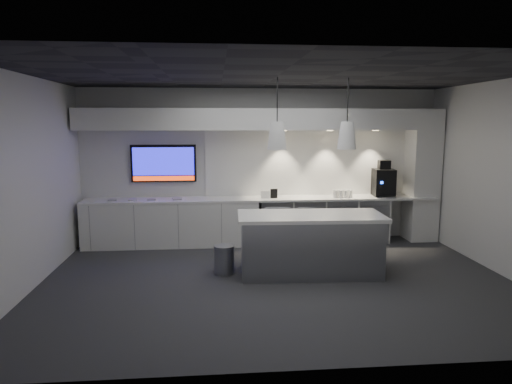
{
  "coord_description": "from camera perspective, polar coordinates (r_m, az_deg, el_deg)",
  "views": [
    {
      "loc": [
        -0.9,
        -6.49,
        2.34
      ],
      "look_at": [
        -0.22,
        1.1,
        1.18
      ],
      "focal_mm": 32.0,
      "sensor_mm": 36.0,
      "label": 1
    }
  ],
  "objects": [
    {
      "name": "tray_d",
      "position": [
        8.75,
        -9.84,
        -0.86
      ],
      "size": [
        0.19,
        0.19,
        0.02
      ],
      "primitive_type": "cube",
      "rotation": [
        0.0,
        0.0,
        0.22
      ],
      "color": "#979797",
      "rests_on": "back_counter"
    },
    {
      "name": "sign_white",
      "position": [
        8.76,
        1.16,
        -0.34
      ],
      "size": [
        0.18,
        0.07,
        0.14
      ],
      "primitive_type": "cube",
      "rotation": [
        0.0,
        0.0,
        -0.28
      ],
      "color": "white",
      "rests_on": "back_counter"
    },
    {
      "name": "coffee_machine",
      "position": [
        9.37,
        15.66,
        1.3
      ],
      "size": [
        0.43,
        0.59,
        0.71
      ],
      "rotation": [
        0.0,
        0.0,
        -0.1
      ],
      "color": "black",
      "rests_on": "back_counter"
    },
    {
      "name": "wall_left",
      "position": [
        7.04,
        -26.74,
        0.87
      ],
      "size": [
        0.0,
        7.0,
        7.0
      ],
      "primitive_type": "plane",
      "rotation": [
        1.57,
        0.0,
        1.57
      ],
      "color": "silver",
      "rests_on": "floor"
    },
    {
      "name": "sign_black",
      "position": [
        8.78,
        2.25,
        -0.19
      ],
      "size": [
        0.14,
        0.05,
        0.18
      ],
      "primitive_type": "cube",
      "rotation": [
        0.0,
        0.0,
        0.19
      ],
      "color": "black",
      "rests_on": "back_counter"
    },
    {
      "name": "bin",
      "position": [
        7.22,
        -4.0,
        -8.41
      ],
      "size": [
        0.39,
        0.39,
        0.45
      ],
      "primitive_type": "cylinder",
      "rotation": [
        0.0,
        0.0,
        0.27
      ],
      "color": "gray",
      "rests_on": "floor"
    },
    {
      "name": "left_base_cabinets",
      "position": [
        8.91,
        -10.48,
        -3.86
      ],
      "size": [
        3.3,
        0.63,
        0.86
      ],
      "primitive_type": "cube",
      "color": "white",
      "rests_on": "floor"
    },
    {
      "name": "tray_a",
      "position": [
        8.95,
        -17.56,
        -0.92
      ],
      "size": [
        0.19,
        0.19,
        0.02
      ],
      "primitive_type": "cube",
      "rotation": [
        0.0,
        0.0,
        0.23
      ],
      "color": "#979797",
      "rests_on": "back_counter"
    },
    {
      "name": "tray_c",
      "position": [
        8.81,
        -12.9,
        -0.89
      ],
      "size": [
        0.17,
        0.17,
        0.02
      ],
      "primitive_type": "cube",
      "rotation": [
        0.0,
        0.0,
        0.06
      ],
      "color": "#979797",
      "rests_on": "back_counter"
    },
    {
      "name": "fridge_unit_b",
      "position": [
        9.05,
        6.37,
        -3.61
      ],
      "size": [
        0.6,
        0.61,
        0.85
      ],
      "primitive_type": "cube",
      "color": "gray",
      "rests_on": "floor"
    },
    {
      "name": "fridge_unit_d",
      "position": [
        9.38,
        13.95,
        -3.38
      ],
      "size": [
        0.6,
        0.61,
        0.85
      ],
      "primitive_type": "cube",
      "color": "gray",
      "rests_on": "floor"
    },
    {
      "name": "column",
      "position": [
        9.66,
        20.05,
        1.96
      ],
      "size": [
        0.55,
        0.55,
        2.6
      ],
      "primitive_type": "cube",
      "color": "white",
      "rests_on": "floor"
    },
    {
      "name": "tray_b",
      "position": [
        8.85,
        -15.21,
        -0.92
      ],
      "size": [
        0.19,
        0.19,
        0.02
      ],
      "primitive_type": "cube",
      "rotation": [
        0.0,
        0.0,
        0.18
      ],
      "color": "#979797",
      "rests_on": "back_counter"
    },
    {
      "name": "cup_cluster",
      "position": [
        9.02,
        10.77,
        -0.21
      ],
      "size": [
        0.37,
        0.17,
        0.15
      ],
      "primitive_type": null,
      "color": "white",
      "rests_on": "back_counter"
    },
    {
      "name": "floor",
      "position": [
        6.96,
        2.67,
        -11.01
      ],
      "size": [
        7.0,
        7.0,
        0.0
      ],
      "primitive_type": "plane",
      "color": "#2F3032",
      "rests_on": "ground"
    },
    {
      "name": "wall_tv",
      "position": [
        9.03,
        -11.47,
        3.53
      ],
      "size": [
        1.25,
        0.07,
        0.72
      ],
      "color": "black",
      "rests_on": "wall_back"
    },
    {
      "name": "backsplash",
      "position": [
        9.25,
        8.06,
        3.67
      ],
      "size": [
        4.6,
        0.03,
        1.3
      ],
      "primitive_type": "cube",
      "color": "white",
      "rests_on": "wall_back"
    },
    {
      "name": "fridge_unit_a",
      "position": [
        8.95,
        2.4,
        -3.71
      ],
      "size": [
        0.6,
        0.61,
        0.85
      ],
      "primitive_type": "cube",
      "color": "gray",
      "rests_on": "floor"
    },
    {
      "name": "back_counter",
      "position": [
        8.83,
        0.81,
        -0.85
      ],
      "size": [
        6.8,
        0.65,
        0.04
      ],
      "primitive_type": "cube",
      "color": "white",
      "rests_on": "left_base_cabinets"
    },
    {
      "name": "island",
      "position": [
        7.17,
        6.79,
        -6.46
      ],
      "size": [
        2.27,
        1.04,
        0.95
      ],
      "rotation": [
        0.0,
        0.0,
        -0.04
      ],
      "color": "gray",
      "rests_on": "floor"
    },
    {
      "name": "ceiling",
      "position": [
        6.58,
        2.86,
        14.4
      ],
      "size": [
        7.0,
        7.0,
        0.0
      ],
      "primitive_type": "plane",
      "rotation": [
        3.14,
        0.0,
        0.0
      ],
      "color": "black",
      "rests_on": "wall_back"
    },
    {
      "name": "soffit",
      "position": [
        8.74,
        0.82,
        9.05
      ],
      "size": [
        6.9,
        0.6,
        0.4
      ],
      "primitive_type": "cube",
      "color": "white",
      "rests_on": "wall_back"
    },
    {
      "name": "pendant_right",
      "position": [
        7.06,
        11.29,
        6.97
      ],
      "size": [
        0.29,
        0.29,
        1.12
      ],
      "color": "white",
      "rests_on": "ceiling"
    },
    {
      "name": "wall_front",
      "position": [
        4.17,
        7.44,
        -3.04
      ],
      "size": [
        7.0,
        0.0,
        7.0
      ],
      "primitive_type": "plane",
      "rotation": [
        -1.57,
        0.0,
        0.0
      ],
      "color": "silver",
      "rests_on": "floor"
    },
    {
      "name": "fridge_unit_c",
      "position": [
        9.19,
        10.23,
        -3.5
      ],
      "size": [
        0.6,
        0.61,
        0.85
      ],
      "primitive_type": "cube",
      "color": "gray",
      "rests_on": "floor"
    },
    {
      "name": "pendant_left",
      "position": [
        6.84,
        2.65,
        7.08
      ],
      "size": [
        0.29,
        0.29,
        1.12
      ],
      "color": "white",
      "rests_on": "ceiling"
    },
    {
      "name": "wall_back",
      "position": [
        9.07,
        0.61,
        3.35
      ],
      "size": [
        7.0,
        0.0,
        7.0
      ],
      "primitive_type": "plane",
      "rotation": [
        1.57,
        0.0,
        0.0
      ],
      "color": "silver",
      "rests_on": "floor"
    },
    {
      "name": "wall_right",
      "position": [
        7.88,
        28.86,
        1.46
      ],
      "size": [
        0.0,
        7.0,
        7.0
      ],
      "primitive_type": "plane",
      "rotation": [
        1.57,
        0.0,
        -1.57
      ],
      "color": "silver",
      "rests_on": "floor"
    }
  ]
}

